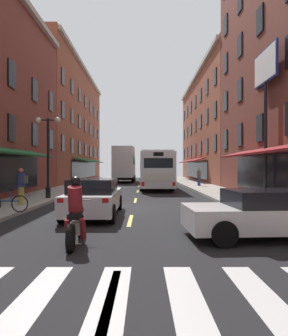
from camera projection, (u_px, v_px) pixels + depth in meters
The scene contains 16 objects.
ground_plane at pixel (134, 208), 14.38m from camera, with size 34.80×80.00×0.10m, color black.
lane_centre_dashes at pixel (134, 208), 14.13m from camera, with size 0.14×73.90×0.01m.
crosswalk_near at pixel (111, 299), 4.38m from camera, with size 7.10×2.80×0.01m.
sidewalk_left at pixel (9, 206), 14.39m from camera, with size 3.00×80.00×0.14m, color #A39E93.
sidewalk_right at pixel (260, 206), 14.37m from camera, with size 3.00×80.00×0.14m, color #A39E93.
billboard_sign at pixel (266, 84), 16.52m from camera, with size 0.40×2.96×8.11m.
transit_bus at pixel (156, 170), 27.21m from camera, with size 2.70×11.21×3.16m.
box_truck at pixel (125, 165), 37.54m from camera, with size 2.54×7.47×4.27m.
sedan_near at pixel (128, 175), 46.44m from camera, with size 2.00×4.67×1.43m.
sedan_mid at pixel (95, 197), 11.86m from camera, with size 1.91×4.67×1.44m.
sedan_far at pixel (268, 213), 8.15m from camera, with size 4.35×2.19×1.28m.
motorcycle_rider at pixel (77, 215), 7.49m from camera, with size 0.62×2.07×1.66m.
bicycle_near at pixel (7, 203), 11.89m from camera, with size 1.71×0.48×0.91m.
pedestrian_near at pixel (22, 185), 14.34m from camera, with size 0.53×0.43×1.70m.
pedestrian_mid at pixel (200, 177), 28.65m from camera, with size 0.36×0.36×1.65m.
street_lamp_twin at pixel (49, 153), 17.41m from camera, with size 1.42×0.32×4.58m.
Camera 1 is at (0.49, -14.37, 1.89)m, focal length 32.81 mm.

